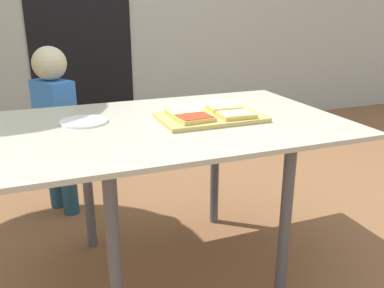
{
  "coord_description": "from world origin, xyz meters",
  "views": [
    {
      "loc": [
        -0.53,
        -1.57,
        1.18
      ],
      "look_at": [
        0.08,
        0.0,
        0.61
      ],
      "focal_mm": 38.3,
      "sensor_mm": 36.0,
      "label": 1
    }
  ],
  "objects_px": {
    "dining_table": "(175,141)",
    "pizza_slice_far_left": "(184,112)",
    "pizza_slice_far_right": "(224,108)",
    "pizza_slice_near_left": "(194,118)",
    "pizza_slice_near_right": "(236,115)",
    "child_left": "(56,119)",
    "plate_white_right": "(217,105)",
    "cutting_board": "(210,117)",
    "plate_white_left": "(84,122)"
  },
  "relations": [
    {
      "from": "dining_table",
      "to": "child_left",
      "type": "xyz_separation_m",
      "value": [
        -0.44,
        0.81,
        -0.07
      ]
    },
    {
      "from": "dining_table",
      "to": "cutting_board",
      "type": "xyz_separation_m",
      "value": [
        0.15,
        -0.02,
        0.09
      ]
    },
    {
      "from": "pizza_slice_near_right",
      "to": "plate_white_left",
      "type": "distance_m",
      "value": 0.63
    },
    {
      "from": "dining_table",
      "to": "plate_white_left",
      "type": "distance_m",
      "value": 0.39
    },
    {
      "from": "child_left",
      "to": "dining_table",
      "type": "bearing_deg",
      "value": -61.34
    },
    {
      "from": "pizza_slice_near_left",
      "to": "pizza_slice_near_right",
      "type": "distance_m",
      "value": 0.18
    },
    {
      "from": "dining_table",
      "to": "pizza_slice_near_left",
      "type": "bearing_deg",
      "value": -53.5
    },
    {
      "from": "pizza_slice_near_left",
      "to": "plate_white_left",
      "type": "distance_m",
      "value": 0.46
    },
    {
      "from": "pizza_slice_far_right",
      "to": "child_left",
      "type": "relative_size",
      "value": 0.16
    },
    {
      "from": "dining_table",
      "to": "child_left",
      "type": "height_order",
      "value": "child_left"
    },
    {
      "from": "pizza_slice_near_left",
      "to": "plate_white_right",
      "type": "relative_size",
      "value": 0.8
    },
    {
      "from": "dining_table",
      "to": "plate_white_left",
      "type": "relative_size",
      "value": 7.17
    },
    {
      "from": "dining_table",
      "to": "cutting_board",
      "type": "height_order",
      "value": "cutting_board"
    },
    {
      "from": "pizza_slice_far_left",
      "to": "plate_white_right",
      "type": "xyz_separation_m",
      "value": [
        0.23,
        0.17,
        -0.02
      ]
    },
    {
      "from": "pizza_slice_near_left",
      "to": "pizza_slice_near_right",
      "type": "relative_size",
      "value": 1.05
    },
    {
      "from": "pizza_slice_near_right",
      "to": "plate_white_right",
      "type": "distance_m",
      "value": 0.29
    },
    {
      "from": "pizza_slice_far_right",
      "to": "child_left",
      "type": "bearing_deg",
      "value": 132.22
    },
    {
      "from": "plate_white_left",
      "to": "child_left",
      "type": "relative_size",
      "value": 0.2
    },
    {
      "from": "dining_table",
      "to": "pizza_slice_near_left",
      "type": "xyz_separation_m",
      "value": [
        0.06,
        -0.08,
        0.11
      ]
    },
    {
      "from": "pizza_slice_far_left",
      "to": "child_left",
      "type": "bearing_deg",
      "value": 122.44
    },
    {
      "from": "dining_table",
      "to": "pizza_slice_far_right",
      "type": "height_order",
      "value": "pizza_slice_far_right"
    },
    {
      "from": "cutting_board",
      "to": "pizza_slice_near_left",
      "type": "bearing_deg",
      "value": -150.72
    },
    {
      "from": "pizza_slice_far_right",
      "to": "child_left",
      "type": "xyz_separation_m",
      "value": [
        -0.69,
        0.76,
        -0.18
      ]
    },
    {
      "from": "plate_white_left",
      "to": "pizza_slice_far_left",
      "type": "bearing_deg",
      "value": -12.55
    },
    {
      "from": "pizza_slice_near_right",
      "to": "child_left",
      "type": "relative_size",
      "value": 0.15
    },
    {
      "from": "child_left",
      "to": "plate_white_left",
      "type": "bearing_deg",
      "value": -83.06
    },
    {
      "from": "cutting_board",
      "to": "pizza_slice_near_left",
      "type": "height_order",
      "value": "pizza_slice_near_left"
    },
    {
      "from": "dining_table",
      "to": "cutting_board",
      "type": "bearing_deg",
      "value": -8.64
    },
    {
      "from": "cutting_board",
      "to": "plate_white_left",
      "type": "distance_m",
      "value": 0.53
    },
    {
      "from": "cutting_board",
      "to": "plate_white_left",
      "type": "bearing_deg",
      "value": 164.11
    },
    {
      "from": "dining_table",
      "to": "child_left",
      "type": "relative_size",
      "value": 1.43
    },
    {
      "from": "pizza_slice_near_right",
      "to": "child_left",
      "type": "distance_m",
      "value": 1.14
    },
    {
      "from": "child_left",
      "to": "pizza_slice_far_right",
      "type": "bearing_deg",
      "value": -47.78
    },
    {
      "from": "pizza_slice_near_right",
      "to": "plate_white_left",
      "type": "relative_size",
      "value": 0.76
    },
    {
      "from": "plate_white_left",
      "to": "child_left",
      "type": "distance_m",
      "value": 0.71
    },
    {
      "from": "dining_table",
      "to": "pizza_slice_far_right",
      "type": "distance_m",
      "value": 0.28
    },
    {
      "from": "pizza_slice_far_left",
      "to": "plate_white_right",
      "type": "bearing_deg",
      "value": 36.68
    },
    {
      "from": "cutting_board",
      "to": "plate_white_right",
      "type": "height_order",
      "value": "cutting_board"
    },
    {
      "from": "pizza_slice_near_left",
      "to": "plate_white_left",
      "type": "xyz_separation_m",
      "value": [
        -0.42,
        0.2,
        -0.02
      ]
    },
    {
      "from": "dining_table",
      "to": "plate_white_right",
      "type": "distance_m",
      "value": 0.36
    },
    {
      "from": "dining_table",
      "to": "plate_white_right",
      "type": "height_order",
      "value": "plate_white_right"
    },
    {
      "from": "child_left",
      "to": "pizza_slice_near_right",
      "type": "bearing_deg",
      "value": -52.71
    },
    {
      "from": "dining_table",
      "to": "pizza_slice_far_right",
      "type": "relative_size",
      "value": 9.15
    },
    {
      "from": "cutting_board",
      "to": "child_left",
      "type": "xyz_separation_m",
      "value": [
        -0.59,
        0.83,
        -0.16
      ]
    },
    {
      "from": "plate_white_left",
      "to": "plate_white_right",
      "type": "xyz_separation_m",
      "value": [
        0.64,
        0.08,
        0.0
      ]
    },
    {
      "from": "pizza_slice_near_left",
      "to": "child_left",
      "type": "distance_m",
      "value": 1.03
    },
    {
      "from": "dining_table",
      "to": "pizza_slice_far_left",
      "type": "height_order",
      "value": "pizza_slice_far_left"
    },
    {
      "from": "cutting_board",
      "to": "pizza_slice_far_right",
      "type": "xyz_separation_m",
      "value": [
        0.1,
        0.07,
        0.02
      ]
    },
    {
      "from": "pizza_slice_far_left",
      "to": "plate_white_right",
      "type": "distance_m",
      "value": 0.29
    },
    {
      "from": "pizza_slice_far_left",
      "to": "cutting_board",
      "type": "bearing_deg",
      "value": -28.53
    }
  ]
}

